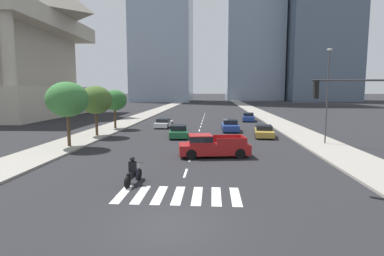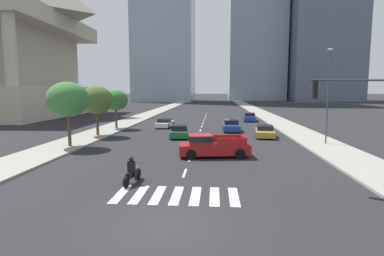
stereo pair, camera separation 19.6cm
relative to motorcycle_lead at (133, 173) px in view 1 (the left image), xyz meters
name	(u,v)px [view 1 (the left image)]	position (x,y,z in m)	size (l,w,h in m)	color
ground_plane	(168,226)	(2.59, -5.05, -0.58)	(800.00, 800.00, 0.00)	#232326
sidewalk_east	(289,128)	(14.11, 24.95, -0.51)	(4.00, 260.00, 0.15)	gray
sidewalk_west	(115,127)	(-8.93, 24.95, -0.51)	(4.00, 260.00, 0.15)	gray
crosswalk_near	(178,195)	(2.59, -1.71, -0.58)	(5.85, 2.66, 0.01)	silver
lane_divider_center	(201,127)	(2.59, 26.29, -0.58)	(0.14, 50.00, 0.01)	silver
motorcycle_lead	(133,173)	(0.00, 0.00, 0.00)	(0.70, 2.20, 1.49)	black
pickup_truck	(211,146)	(4.07, 7.06, 0.23)	(5.43, 2.64, 1.67)	maroon
sedan_blue_0	(230,126)	(6.34, 21.98, 0.05)	(1.98, 4.61, 1.37)	navy
sedan_green_1	(179,132)	(0.64, 16.50, 0.02)	(2.25, 4.52, 1.31)	#1E6038
sedan_blue_2	(248,117)	(9.95, 34.50, 0.02)	(2.22, 4.83, 1.30)	navy
sedan_white_3	(164,123)	(-2.29, 25.07, -0.03)	(1.98, 4.48, 1.19)	silver
sedan_gold_4	(264,132)	(9.67, 17.42, -0.02)	(2.28, 4.61, 1.21)	#B28E38
traffic_signal_near	(364,109)	(11.64, -0.02, 3.46)	(4.48, 0.28, 5.68)	#333335
street_lamp_east	(328,90)	(14.41, 12.83, 4.39)	(0.50, 0.24, 8.43)	#3F3F42
street_tree_nearest	(67,100)	(-8.13, 9.90, 3.57)	(3.51, 3.51, 5.51)	#4C3823
street_tree_second	(96,100)	(-8.13, 16.40, 3.32)	(3.46, 3.46, 5.24)	#4C3823
street_tree_third	(115,100)	(-8.13, 22.79, 3.08)	(3.06, 3.06, 4.83)	#4C3823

